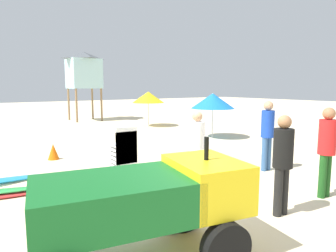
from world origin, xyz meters
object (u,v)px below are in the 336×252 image
lifeguard_tower (84,70)px  utility_cart (147,200)px  traffic_cone_near (53,152)px  lifeguard_near_center (267,131)px  beach_umbrella_far (148,97)px  lifeguard_near_left (283,158)px  lifeguard_near_right (197,144)px  stacked_plastic_chairs (124,152)px  beach_umbrella_mid (213,101)px  lifeguard_far_right (327,146)px

lifeguard_tower → utility_cart: bearing=-106.7°
lifeguard_tower → traffic_cone_near: (-4.29, -9.52, -2.90)m
lifeguard_near_center → beach_umbrella_far: beach_umbrella_far is taller
lifeguard_near_left → lifeguard_near_right: size_ratio=1.04×
beach_umbrella_far → traffic_cone_near: size_ratio=4.00×
lifeguard_near_left → beach_umbrella_far: bearing=70.1°
stacked_plastic_chairs → lifeguard_near_center: size_ratio=0.73×
traffic_cone_near → lifeguard_tower: bearing=65.7°
utility_cart → beach_umbrella_mid: size_ratio=1.47×
lifeguard_near_right → beach_umbrella_far: 9.99m
lifeguard_near_left → lifeguard_tower: 15.96m
stacked_plastic_chairs → lifeguard_near_center: 3.65m
utility_cart → lifeguard_tower: (4.67, 15.60, 2.34)m
lifeguard_near_right → beach_umbrella_far: (4.18, 9.05, 0.63)m
utility_cart → lifeguard_near_left: size_ratio=1.63×
utility_cart → lifeguard_near_left: bearing=-1.5°
lifeguard_near_center → traffic_cone_near: (-4.18, 4.29, -0.79)m
lifeguard_near_left → beach_umbrella_mid: 7.63m
lifeguard_near_center → lifeguard_tower: (0.10, 13.80, 2.10)m
lifeguard_far_right → lifeguard_tower: (0.72, 15.64, 2.12)m
lifeguard_near_left → utility_cart: bearing=178.5°
lifeguard_far_right → lifeguard_near_center: bearing=71.4°
lifeguard_far_right → traffic_cone_near: bearing=120.2°
lifeguard_far_right → lifeguard_near_right: bearing=131.1°
stacked_plastic_chairs → lifeguard_tower: bearing=74.3°
lifeguard_near_left → lifeguard_far_right: bearing=1.3°
lifeguard_near_center → lifeguard_tower: bearing=89.6°
stacked_plastic_chairs → lifeguard_tower: lifeguard_tower is taller
lifeguard_far_right → beach_umbrella_mid: beach_umbrella_mid is taller
utility_cart → beach_umbrella_mid: beach_umbrella_mid is taller
lifeguard_near_center → beach_umbrella_far: (1.92, 9.09, 0.53)m
lifeguard_near_right → utility_cart: bearing=-141.4°
lifeguard_near_center → beach_umbrella_mid: bearing=63.3°
beach_umbrella_mid → lifeguard_near_center: bearing=-116.7°
beach_umbrella_mid → lifeguard_tower: bearing=102.8°
utility_cart → lifeguard_near_right: bearing=38.6°
utility_cart → beach_umbrella_mid: 9.25m
lifeguard_tower → traffic_cone_near: bearing=-114.3°
lifeguard_near_right → beach_umbrella_far: size_ratio=0.87×
utility_cart → lifeguard_near_right: size_ratio=1.69×
beach_umbrella_far → beach_umbrella_mid: bearing=-86.2°
beach_umbrella_far → lifeguard_near_right: bearing=-114.8°
lifeguard_near_right → lifeguard_tower: (2.36, 13.76, 2.20)m
stacked_plastic_chairs → traffic_cone_near: bearing=101.5°
traffic_cone_near → beach_umbrella_far: bearing=38.2°
lifeguard_far_right → traffic_cone_near: 7.13m
stacked_plastic_chairs → traffic_cone_near: (-0.67, 3.32, -0.51)m
stacked_plastic_chairs → lifeguard_far_right: size_ratio=0.74×
lifeguard_near_right → beach_umbrella_mid: size_ratio=0.87×
lifeguard_near_right → lifeguard_far_right: size_ratio=0.93×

